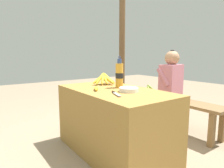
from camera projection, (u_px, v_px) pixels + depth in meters
The scene contains 11 objects.
ground_plane at pixel (114, 152), 2.15m from camera, with size 12.00×12.00×0.00m, color gray.
market_counter at pixel (114, 121), 2.10m from camera, with size 1.29×0.70×0.68m.
banana_bunch_ripe at pixel (105, 79), 2.39m from camera, with size 0.22×0.33×0.15m.
serving_bowl at pixel (129, 89), 1.93m from camera, with size 0.19×0.19×0.04m.
water_bottle at pixel (119, 75), 2.15m from camera, with size 0.08×0.08×0.34m.
loose_banana_front at pixel (96, 88), 2.02m from camera, with size 0.19×0.14×0.04m.
knife at pixel (115, 93), 1.81m from camera, with size 0.22×0.10×0.02m.
wooden_bench at pixel (169, 103), 2.83m from camera, with size 1.57×0.32×0.43m.
seated_vendor at pixel (168, 84), 2.77m from camera, with size 0.44×0.42×1.10m.
banana_bunch_green at pixel (149, 89), 3.13m from camera, with size 0.17×0.29×0.15m.
support_post_near at pixel (122, 50), 3.85m from camera, with size 0.11×0.11×2.26m.
Camera 1 is at (1.63, -1.20, 1.04)m, focal length 32.00 mm.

